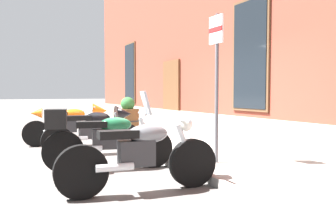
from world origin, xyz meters
TOP-DOWN VIEW (x-y plane):
  - ground_plane at (0.00, 0.00)m, footprint 140.00×140.00m
  - sidewalk at (0.00, 1.28)m, footprint 29.48×2.57m
  - motorcycle_orange_sport at (-2.17, -0.94)m, footprint 0.76×2.10m
  - motorcycle_black_sport at (-0.77, -0.75)m, footprint 0.62×2.01m
  - motorcycle_green_touring at (0.74, -1.05)m, footprint 0.79×2.08m
  - motorcycle_grey_naked at (2.21, -0.96)m, footprint 0.62×2.09m
  - parking_sign at (1.55, 0.60)m, footprint 0.36×0.07m
  - barrel_planter at (-3.21, 0.79)m, footprint 0.68×0.68m

SIDE VIEW (x-z plane):
  - ground_plane at x=0.00m, z-range 0.00..0.00m
  - sidewalk at x=0.00m, z-range 0.00..0.12m
  - motorcycle_grey_naked at x=2.21m, z-range 0.01..0.93m
  - motorcycle_green_touring at x=0.74m, z-range -0.11..1.18m
  - barrel_planter at x=-3.21m, z-range 0.04..1.05m
  - motorcycle_black_sport at x=-0.77m, z-range 0.05..1.04m
  - motorcycle_orange_sport at x=-2.17m, z-range 0.05..1.05m
  - parking_sign at x=1.55m, z-range 0.47..2.85m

